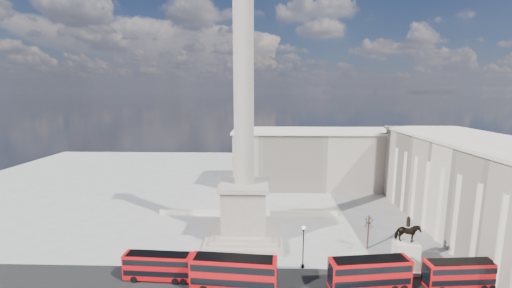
{
  "coord_description": "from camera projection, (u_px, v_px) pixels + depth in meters",
  "views": [
    {
      "loc": [
        3.83,
        -51.0,
        27.33
      ],
      "look_at": [
        2.31,
        0.45,
        18.86
      ],
      "focal_mm": 22.0,
      "sensor_mm": 36.0,
      "label": 1
    }
  ],
  "objects": [
    {
      "name": "ground",
      "position": [
        243.0,
        250.0,
        54.85
      ],
      "size": [
        180.0,
        180.0,
        0.0
      ],
      "primitive_type": "plane",
      "color": "#A3A19A",
      "rests_on": "ground"
    },
    {
      "name": "asphalt_road",
      "position": [
        273.0,
        286.0,
        44.84
      ],
      "size": [
        120.0,
        9.0,
        0.01
      ],
      "primitive_type": "cube",
      "color": "black",
      "rests_on": "ground"
    },
    {
      "name": "nelsons_column",
      "position": [
        244.0,
        172.0,
        57.68
      ],
      "size": [
        14.0,
        14.0,
        49.85
      ],
      "color": "#A49789",
      "rests_on": "ground"
    },
    {
      "name": "balustrade_wall",
      "position": [
        248.0,
        213.0,
        70.54
      ],
      "size": [
        40.0,
        0.6,
        1.1
      ],
      "primitive_type": "cube",
      "color": "beige",
      "rests_on": "ground"
    },
    {
      "name": "building_east",
      "position": [
        473.0,
        185.0,
        61.89
      ],
      "size": [
        19.0,
        46.0,
        18.6
      ],
      "color": "beige",
      "rests_on": "ground"
    },
    {
      "name": "building_northeast",
      "position": [
        320.0,
        158.0,
        92.37
      ],
      "size": [
        51.0,
        17.0,
        16.6
      ],
      "color": "beige",
      "rests_on": "ground"
    },
    {
      "name": "red_bus_a",
      "position": [
        159.0,
        266.0,
        46.07
      ],
      "size": [
        10.12,
        2.81,
        4.06
      ],
      "rotation": [
        0.0,
        0.0,
        -0.05
      ],
      "color": "#BF090D",
      "rests_on": "ground"
    },
    {
      "name": "red_bus_b",
      "position": [
        234.0,
        273.0,
        43.55
      ],
      "size": [
        12.18,
        3.67,
        4.87
      ],
      "rotation": [
        0.0,
        0.0,
        -0.08
      ],
      "color": "#BF090D",
      "rests_on": "ground"
    },
    {
      "name": "red_bus_c",
      "position": [
        370.0,
        273.0,
        43.74
      ],
      "size": [
        11.51,
        3.98,
        4.57
      ],
      "rotation": [
        0.0,
        0.0,
        0.13
      ],
      "color": "#BF090D",
      "rests_on": "ground"
    },
    {
      "name": "red_bus_d",
      "position": [
        461.0,
        274.0,
        44.06
      ],
      "size": [
        10.14,
        3.12,
        4.05
      ],
      "rotation": [
        0.0,
        0.0,
        0.08
      ],
      "color": "#BF090D",
      "rests_on": "ground"
    },
    {
      "name": "victorian_lamp",
      "position": [
        303.0,
        243.0,
        48.78
      ],
      "size": [
        0.6,
        0.6,
        6.99
      ],
      "rotation": [
        0.0,
        0.0,
        -0.24
      ],
      "color": "black",
      "rests_on": "ground"
    },
    {
      "name": "equestrian_statue",
      "position": [
        406.0,
        252.0,
        48.08
      ],
      "size": [
        4.33,
        3.25,
        8.93
      ],
      "color": "beige",
      "rests_on": "ground"
    },
    {
      "name": "bare_tree_near",
      "position": [
        469.0,
        221.0,
        53.88
      ],
      "size": [
        1.61,
        1.61,
        7.04
      ],
      "rotation": [
        0.0,
        0.0,
        0.43
      ],
      "color": "#332319",
      "rests_on": "ground"
    },
    {
      "name": "bare_tree_mid",
      "position": [
        369.0,
        221.0,
        54.78
      ],
      "size": [
        1.7,
        1.7,
        6.43
      ],
      "rotation": [
        0.0,
        0.0,
        0.2
      ],
      "color": "#332319",
      "rests_on": "ground"
    },
    {
      "name": "bare_tree_far",
      "position": [
        445.0,
        192.0,
        67.46
      ],
      "size": [
        1.89,
        1.89,
        7.72
      ],
      "rotation": [
        0.0,
        0.0,
        0.06
      ],
      "color": "#332319",
      "rests_on": "ground"
    },
    {
      "name": "pedestrian_walking",
      "position": [
        414.0,
        266.0,
        48.41
      ],
      "size": [
        0.7,
        0.57,
        1.68
      ],
      "primitive_type": "imported",
      "rotation": [
        0.0,
        0.0,
        0.3
      ],
      "color": "black",
      "rests_on": "ground"
    },
    {
      "name": "pedestrian_standing",
      "position": [
        364.0,
        265.0,
        48.44
      ],
      "size": [
        1.13,
        1.0,
        1.95
      ],
      "primitive_type": "imported",
      "rotation": [
        0.0,
        0.0,
        3.46
      ],
      "color": "black",
      "rests_on": "ground"
    },
    {
      "name": "pedestrian_crossing",
      "position": [
        355.0,
        268.0,
        47.9
      ],
      "size": [
        0.9,
        0.94,
        1.57
      ],
      "primitive_type": "imported",
      "rotation": [
        0.0,
        0.0,
        2.31
      ],
      "color": "black",
      "rests_on": "ground"
    }
  ]
}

